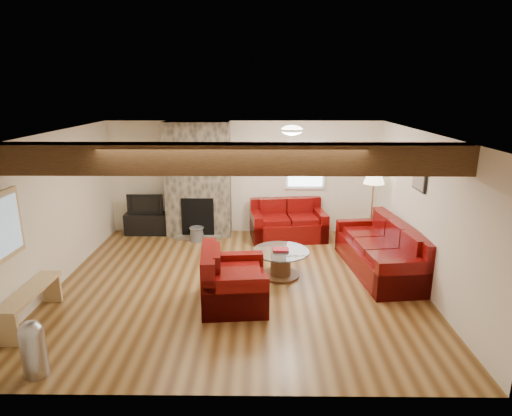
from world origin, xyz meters
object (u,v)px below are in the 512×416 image
Objects in this scene: sofa_three at (380,248)px; armchair_red at (234,277)px; tv_cabinet at (147,224)px; loveseat at (288,220)px; floor_lamp at (374,181)px; coffee_table at (281,263)px; television at (146,203)px.

armchair_red is (-2.51, -1.23, -0.00)m from sofa_three.
sofa_three is 2.38× the size of tv_cabinet.
sofa_three is at bearing -69.13° from armchair_red.
floor_lamp is at bearing -21.66° from loveseat.
sofa_three is 1.41× the size of floor_lamp.
coffee_table is 3.70m from television.
television reaches higher than tv_cabinet.
floor_lamp is (4.82, -0.72, 0.68)m from television.
armchair_red is at bearing -116.25° from loveseat.
armchair_red reaches higher than coffee_table.
armchair_red reaches higher than tv_cabinet.
loveseat is 3.10m from armchair_red.
armchair_red is 1.25m from coffee_table.
coffee_table is 3.67m from tv_cabinet.
coffee_table reaches higher than tv_cabinet.
television is at bearing 171.51° from floor_lamp.
armchair_red is at bearing -136.61° from floor_lamp.
television is at bearing 166.95° from loveseat.
sofa_three is at bearing -96.75° from floor_lamp.
armchair_red is 3.90m from television.
loveseat is at bearing 165.95° from floor_lamp.
coffee_table is 0.61× the size of floor_lamp.
sofa_three is 5.09m from tv_cabinet.
television is (-4.67, 2.01, 0.27)m from sofa_three.
armchair_red is 1.11× the size of coffee_table.
television is 0.49× the size of floor_lamp.
loveseat is at bearing -5.45° from television.
television is (0.00, 0.00, 0.47)m from tv_cabinet.
tv_cabinet is 1.21× the size of television.
television reaches higher than armchair_red.
sofa_three reaches higher than coffee_table.
sofa_three is at bearing -23.36° from television.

